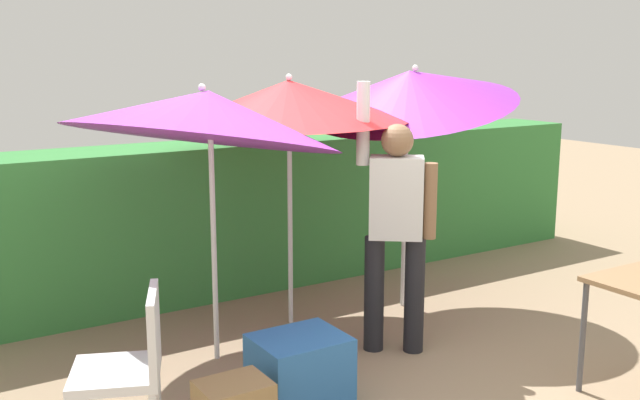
% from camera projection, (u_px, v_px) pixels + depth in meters
% --- Properties ---
extents(ground_plane, '(24.00, 24.00, 0.00)m').
position_uv_depth(ground_plane, '(344.00, 370.00, 4.85)').
color(ground_plane, '#9E8466').
extents(hedge_row, '(8.00, 0.70, 1.31)m').
position_uv_depth(hedge_row, '(216.00, 217.00, 6.40)').
color(hedge_row, '#38843D').
rests_on(hedge_row, ground_plane).
extents(umbrella_rainbow, '(1.70, 1.67, 2.18)m').
position_uv_depth(umbrella_rainbow, '(411.00, 89.00, 5.74)').
color(umbrella_rainbow, silver).
rests_on(umbrella_rainbow, ground_plane).
extents(umbrella_orange, '(1.78, 1.78, 1.92)m').
position_uv_depth(umbrella_orange, '(289.00, 102.00, 5.39)').
color(umbrella_orange, silver).
rests_on(umbrella_orange, ground_plane).
extents(umbrella_yellow, '(1.86, 1.83, 2.06)m').
position_uv_depth(umbrella_yellow, '(206.00, 115.00, 4.74)').
color(umbrella_yellow, silver).
rests_on(umbrella_yellow, ground_plane).
extents(person_vendor, '(0.49, 0.41, 1.88)m').
position_uv_depth(person_vendor, '(396.00, 221.00, 5.01)').
color(person_vendor, black).
rests_on(person_vendor, ground_plane).
extents(chair_plastic, '(0.57, 0.57, 0.89)m').
position_uv_depth(chair_plastic, '(130.00, 364.00, 3.72)').
color(chair_plastic, silver).
rests_on(chair_plastic, ground_plane).
extents(cooler_box, '(0.53, 0.43, 0.43)m').
position_uv_depth(cooler_box, '(300.00, 371.00, 4.32)').
color(cooler_box, '#2D6BB7').
rests_on(cooler_box, ground_plane).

